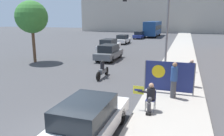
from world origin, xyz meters
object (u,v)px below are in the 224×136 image
pedestrian_behind (191,73)px  traffic_light_pole (152,14)px  seated_protester (150,96)px  car_on_road_far_lane (139,35)px  street_tree_near_curb (32,17)px  car_on_road_nearest (109,52)px  jogger_on_sidewalk (174,80)px  car_on_road_distant (123,39)px  parked_car_curbside (87,120)px  motorcycle_on_road (102,70)px  city_bus_on_road (153,28)px  car_on_road_midblock (109,45)px  protest_banner (169,77)px

pedestrian_behind → traffic_light_pole: bearing=-103.8°
seated_protester → traffic_light_pole: (-1.25, 8.21, 3.57)m
car_on_road_far_lane → street_tree_near_curb: bearing=-99.6°
street_tree_near_curb → car_on_road_far_lane: bearing=80.4°
traffic_light_pole → car_on_road_nearest: size_ratio=1.46×
traffic_light_pole → pedestrian_behind: bearing=-53.0°
jogger_on_sidewalk → car_on_road_distant: (-9.27, 23.38, -0.38)m
car_on_road_distant → seated_protester: bearing=-71.7°
seated_protester → parked_car_curbside: (-1.70, -2.66, -0.12)m
motorcycle_on_road → car_on_road_distant: bearing=102.0°
car_on_road_nearest → city_bus_on_road: bearing=90.0°
jogger_on_sidewalk → car_on_road_distant: jogger_on_sidewalk is taller
car_on_road_nearest → car_on_road_midblock: size_ratio=0.90×
city_bus_on_road → street_tree_near_curb: street_tree_near_curb is taller
traffic_light_pole → street_tree_near_curb: size_ratio=1.11×
car_on_road_distant → car_on_road_far_lane: size_ratio=0.95×
car_on_road_midblock → car_on_road_far_lane: car_on_road_midblock is taller
pedestrian_behind → car_on_road_nearest: size_ratio=0.37×
car_on_road_nearest → car_on_road_midblock: car_on_road_nearest is taller
parked_car_curbside → car_on_road_far_lane: (-6.00, 37.63, 0.03)m
parked_car_curbside → car_on_road_far_lane: car_on_road_far_lane is taller
pedestrian_behind → seated_protester: bearing=17.5°
protest_banner → street_tree_near_curb: (-12.77, 5.51, 3.09)m
car_on_road_distant → car_on_road_midblock: bearing=-86.1°
car_on_road_distant → protest_banner: bearing=-68.5°
jogger_on_sidewalk → pedestrian_behind: bearing=-141.8°
traffic_light_pole → car_on_road_nearest: (-4.60, 3.14, -3.65)m
pedestrian_behind → protest_banner: bearing=3.9°
jogger_on_sidewalk → car_on_road_midblock: (-8.69, 14.98, -0.34)m
car_on_road_nearest → protest_banner: bearing=-53.6°
jogger_on_sidewalk → city_bus_on_road: (-6.74, 39.32, 0.81)m
protest_banner → car_on_road_nearest: (-6.41, 8.68, -0.31)m
jogger_on_sidewalk → city_bus_on_road: city_bus_on_road is taller
traffic_light_pole → parked_car_curbside: traffic_light_pole is taller
jogger_on_sidewalk → car_on_road_nearest: bearing=-86.0°
seated_protester → car_on_road_distant: (-8.41, 25.37, -0.11)m
seated_protester → car_on_road_midblock: bearing=113.3°
pedestrian_behind → car_on_road_nearest: bearing=-93.8°
city_bus_on_road → traffic_light_pole: bearing=-82.0°
protest_banner → city_bus_on_road: 39.19m
car_on_road_midblock → street_tree_near_curb: bearing=-116.5°
jogger_on_sidewalk → motorcycle_on_road: size_ratio=0.83×
pedestrian_behind → protest_banner: 1.99m
seated_protester → pedestrian_behind: pedestrian_behind is taller
car_on_road_far_lane → street_tree_near_curb: 27.38m
pedestrian_behind → protest_banner: size_ratio=0.62×
car_on_road_nearest → car_on_road_far_lane: 23.69m
seated_protester → motorcycle_on_road: size_ratio=0.56×
car_on_road_midblock → car_on_road_far_lane: size_ratio=1.09×
jogger_on_sidewalk → pedestrian_behind: 2.45m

